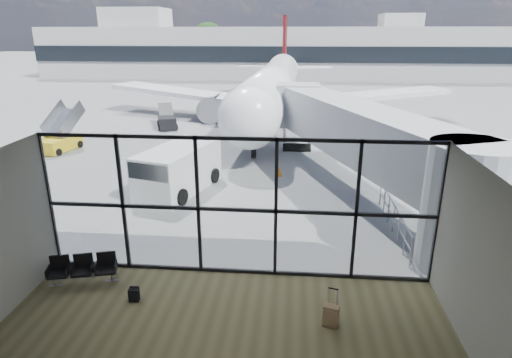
% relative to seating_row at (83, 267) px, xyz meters
% --- Properties ---
extents(ground, '(220.00, 220.00, 0.00)m').
position_rel_seating_row_xyz_m(ground, '(4.68, 40.95, -0.50)').
color(ground, slate).
rests_on(ground, ground).
extents(lounge_shell, '(12.02, 8.01, 4.51)m').
position_rel_seating_row_xyz_m(lounge_shell, '(4.68, -3.85, 2.15)').
color(lounge_shell, brown).
rests_on(lounge_shell, ground).
extents(glass_curtain_wall, '(12.10, 0.12, 4.50)m').
position_rel_seating_row_xyz_m(glass_curtain_wall, '(4.68, 0.95, 1.75)').
color(glass_curtain_wall, white).
rests_on(glass_curtain_wall, ground).
extents(jet_bridge, '(8.00, 16.50, 4.33)m').
position_rel_seating_row_xyz_m(jet_bridge, '(9.58, 8.02, 2.26)').
color(jet_bridge, '#AEB1B3').
rests_on(jet_bridge, ground).
extents(apron_railing, '(0.06, 5.46, 1.11)m').
position_rel_seating_row_xyz_m(apron_railing, '(10.28, 4.45, 0.22)').
color(apron_railing, gray).
rests_on(apron_railing, ground).
extents(far_terminal, '(80.00, 12.20, 11.00)m').
position_rel_seating_row_xyz_m(far_terminal, '(4.09, 62.92, 3.71)').
color(far_terminal, '#ACACA7').
rests_on(far_terminal, ground).
extents(tree_0, '(4.95, 4.95, 7.12)m').
position_rel_seating_row_xyz_m(tree_0, '(-40.32, 72.95, 4.13)').
color(tree_0, '#382619').
rests_on(tree_0, ground).
extents(tree_1, '(5.61, 5.61, 8.07)m').
position_rel_seating_row_xyz_m(tree_1, '(-34.32, 72.95, 4.76)').
color(tree_1, '#382619').
rests_on(tree_1, ground).
extents(tree_2, '(6.27, 6.27, 9.03)m').
position_rel_seating_row_xyz_m(tree_2, '(-28.32, 72.95, 5.38)').
color(tree_2, '#382619').
rests_on(tree_2, ground).
extents(tree_3, '(4.95, 4.95, 7.12)m').
position_rel_seating_row_xyz_m(tree_3, '(-22.32, 72.95, 4.13)').
color(tree_3, '#382619').
rests_on(tree_3, ground).
extents(tree_4, '(5.61, 5.61, 8.07)m').
position_rel_seating_row_xyz_m(tree_4, '(-16.32, 72.95, 4.76)').
color(tree_4, '#382619').
rests_on(tree_4, ground).
extents(tree_5, '(6.27, 6.27, 9.03)m').
position_rel_seating_row_xyz_m(tree_5, '(-10.32, 72.95, 5.38)').
color(tree_5, '#382619').
rests_on(tree_5, ground).
extents(seating_row, '(2.03, 1.03, 0.90)m').
position_rel_seating_row_xyz_m(seating_row, '(0.00, 0.00, 0.00)').
color(seating_row, gray).
rests_on(seating_row, ground).
extents(backpack, '(0.29, 0.26, 0.43)m').
position_rel_seating_row_xyz_m(backpack, '(1.90, -0.86, -0.29)').
color(backpack, black).
rests_on(backpack, ground).
extents(suitcase, '(0.45, 0.37, 1.08)m').
position_rel_seating_row_xyz_m(suitcase, '(7.46, -1.47, -0.17)').
color(suitcase, '#917251').
rests_on(suitcase, ground).
extents(airliner, '(30.74, 35.60, 9.17)m').
position_rel_seating_row_xyz_m(airliner, '(4.43, 27.73, 2.30)').
color(airliner, white).
rests_on(airliner, ground).
extents(service_van, '(3.45, 5.35, 2.15)m').
position_rel_seating_row_xyz_m(service_van, '(0.82, 8.10, 0.61)').
color(service_van, silver).
rests_on(service_van, ground).
extents(belt_loader, '(2.40, 3.88, 1.70)m').
position_rel_seating_row_xyz_m(belt_loader, '(-3.84, 22.19, 0.07)').
color(belt_loader, black).
rests_on(belt_loader, ground).
extents(mobile_stairs, '(2.28, 3.67, 2.42)m').
position_rel_seating_row_xyz_m(mobile_stairs, '(-8.88, 14.78, 0.08)').
color(mobile_stairs, gold).
rests_on(mobile_stairs, ground).
extents(traffic_cone_a, '(0.38, 0.38, 0.54)m').
position_rel_seating_row_xyz_m(traffic_cone_a, '(5.61, 10.84, -0.24)').
color(traffic_cone_a, orange).
rests_on(traffic_cone_a, ground).
extents(traffic_cone_c, '(0.42, 0.42, 0.61)m').
position_rel_seating_row_xyz_m(traffic_cone_c, '(9.21, 16.59, -0.21)').
color(traffic_cone_c, '#DE440B').
rests_on(traffic_cone_c, ground).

